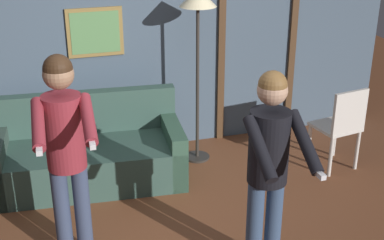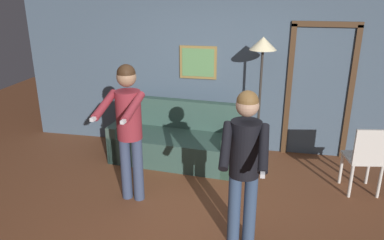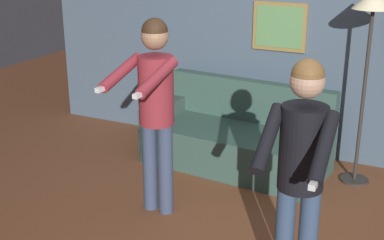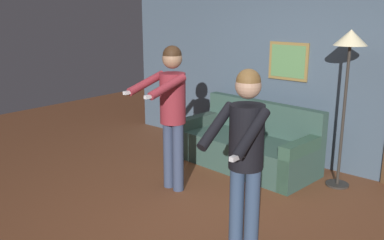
{
  "view_description": "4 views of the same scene",
  "coord_description": "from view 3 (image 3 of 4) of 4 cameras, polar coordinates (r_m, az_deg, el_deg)",
  "views": [
    {
      "loc": [
        -0.92,
        -3.53,
        2.78
      ],
      "look_at": [
        0.12,
        -0.13,
        1.26
      ],
      "focal_mm": 50.0,
      "sensor_mm": 36.0,
      "label": 1
    },
    {
      "loc": [
        0.79,
        -3.7,
        2.55
      ],
      "look_at": [
        0.03,
        0.03,
        1.19
      ],
      "focal_mm": 35.0,
      "sensor_mm": 36.0,
      "label": 2
    },
    {
      "loc": [
        1.38,
        -3.5,
        2.36
      ],
      "look_at": [
        -0.28,
        -0.09,
        1.03
      ],
      "focal_mm": 50.0,
      "sensor_mm": 36.0,
      "label": 3
    },
    {
      "loc": [
        2.53,
        -3.3,
        2.13
      ],
      "look_at": [
        -0.22,
        -0.08,
        1.02
      ],
      "focal_mm": 40.0,
      "sensor_mm": 36.0,
      "label": 4
    }
  ],
  "objects": [
    {
      "name": "back_wall_assembly",
      "position": [
        5.85,
        12.21,
        8.42
      ],
      "size": [
        6.4,
        0.1,
        2.6
      ],
      "color": "#47596B",
      "rests_on": "ground_plane"
    },
    {
      "name": "couch",
      "position": [
        5.7,
        4.81,
        -2.22
      ],
      "size": [
        1.97,
        1.01,
        0.87
      ],
      "color": "#38564B",
      "rests_on": "ground_plane"
    },
    {
      "name": "torchiere_lamp",
      "position": [
        5.21,
        18.65,
        10.22
      ],
      "size": [
        0.38,
        0.38,
        1.9
      ],
      "color": "#332D28",
      "rests_on": "ground_plane"
    },
    {
      "name": "person_standing_left",
      "position": [
        4.49,
        -3.98,
        2.26
      ],
      "size": [
        0.45,
        0.73,
        1.72
      ],
      "color": "#394663",
      "rests_on": "ground_plane"
    },
    {
      "name": "person_standing_right",
      "position": [
        3.49,
        11.55,
        -4.25
      ],
      "size": [
        0.44,
        0.63,
        1.65
      ],
      "color": "#364C6D",
      "rests_on": "ground_plane"
    }
  ]
}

